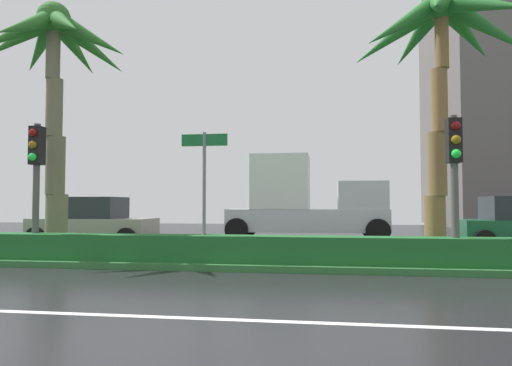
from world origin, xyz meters
name	(u,v)px	position (x,y,z in m)	size (l,w,h in m)	color
ground_plane	(238,258)	(0.00, 9.00, -0.05)	(90.00, 42.00, 0.10)	black
near_lane_divider_stripe	(140,316)	(0.00, 2.00, 0.00)	(81.00, 0.14, 0.01)	white
median_strip	(231,258)	(0.00, 8.00, 0.07)	(85.50, 4.00, 0.15)	#2D6B33
median_hedge	(219,248)	(0.00, 6.60, 0.45)	(76.50, 0.70, 0.60)	#1E6028
palm_tree_mid_left	(54,58)	(-4.95, 7.77, 5.49)	(4.32, 4.31, 6.90)	#69654C
palm_tree_centre_left	(440,40)	(5.18, 7.61, 5.40)	(4.46, 4.74, 6.63)	brown
traffic_signal_median_left	(36,165)	(-4.69, 6.71, 2.44)	(0.28, 0.43, 3.33)	#4C4C47
traffic_signal_median_right	(454,162)	(5.17, 6.58, 2.38)	(0.28, 0.43, 3.23)	#4C4C47
street_name_sign	(204,178)	(-0.37, 6.66, 2.08)	(1.10, 0.08, 3.00)	slate
car_in_traffic_leading	(92,222)	(-5.84, 11.76, 0.83)	(4.30, 2.02, 1.72)	gray
box_truck_lead	(305,202)	(1.61, 15.23, 1.55)	(6.40, 2.64, 3.46)	silver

